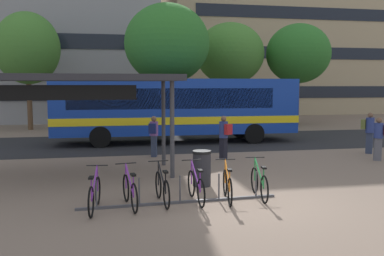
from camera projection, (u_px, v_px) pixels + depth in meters
name	position (u px, v px, depth m)	size (l,w,h in m)	color
ground	(254.00, 202.00, 10.54)	(200.00, 200.00, 0.00)	#7A6656
bus_lane_asphalt	(181.00, 142.00, 21.34)	(80.00, 7.20, 0.01)	#232326
city_bus	(177.00, 107.00, 21.13)	(12.06, 2.72, 3.20)	#14389E
bike_rack	(180.00, 200.00, 10.40)	(5.04, 0.36, 0.70)	#47474C
parked_bicycle_purple_0	(95.00, 195.00, 9.75)	(0.52, 1.72, 0.99)	black
parked_bicycle_purple_1	(130.00, 192.00, 10.04)	(0.52, 1.71, 0.99)	black
parked_bicycle_black_2	(162.00, 188.00, 10.36)	(0.52, 1.72, 0.99)	black
parked_bicycle_purple_3	(196.00, 187.00, 10.50)	(0.52, 1.72, 0.99)	black
parked_bicycle_orange_4	(227.00, 186.00, 10.58)	(0.52, 1.71, 0.99)	black
parked_bicycle_green_5	(259.00, 183.00, 10.87)	(0.52, 1.72, 0.99)	black
transit_shelter	(72.00, 81.00, 13.34)	(6.95, 2.93, 3.25)	#38383D
commuter_maroon_pack_1	(379.00, 136.00, 16.13)	(0.60, 0.48, 1.68)	#565660
commuter_navy_pack_2	(154.00, 133.00, 16.95)	(0.46, 0.59, 1.66)	#2D3851
commuter_olive_pack_3	(369.00, 130.00, 17.77)	(0.60, 0.57, 1.75)	#2D3851
commuter_red_pack_4	(224.00, 134.00, 16.36)	(0.53, 0.61, 1.71)	black
trash_bin	(202.00, 168.00, 12.16)	(0.55, 0.55, 1.03)	#232328
street_tree_0	(27.00, 48.00, 26.62)	(4.05, 4.05, 7.48)	brown
street_tree_1	(298.00, 54.00, 30.22)	(4.59, 4.59, 7.26)	brown
street_tree_2	(230.00, 54.00, 29.42)	(4.78, 4.78, 7.21)	brown
street_tree_3	(167.00, 44.00, 24.69)	(5.00, 5.00, 7.65)	brown
building_left_wing	(16.00, 4.00, 34.48)	(22.69, 10.77, 18.90)	gray
building_right_wing	(295.00, 26.00, 44.77)	(27.28, 11.72, 18.17)	tan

